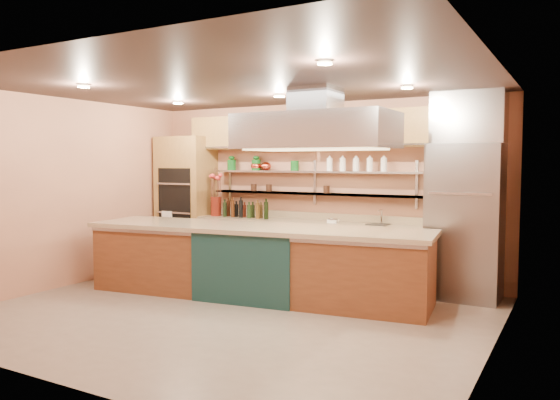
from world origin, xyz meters
The scene contains 21 objects.
floor centered at (0.00, 0.00, -0.01)m, with size 6.00×5.00×0.02m, color gray.
ceiling centered at (0.00, 0.00, 2.80)m, with size 6.00×5.00×0.02m, color black.
wall_back centered at (0.00, 2.50, 1.40)m, with size 6.00×0.04×2.80m, color #B17353.
wall_front centered at (0.00, -2.50, 1.40)m, with size 6.00×0.04×2.80m, color #B17353.
wall_left centered at (-3.00, 0.00, 1.40)m, with size 0.04×5.00×2.80m, color #B17353.
wall_right centered at (3.00, 0.00, 1.40)m, with size 0.04×5.00×2.80m, color #B17353.
oven_stack centered at (-2.45, 2.18, 1.15)m, with size 0.95×0.64×2.30m, color olive.
refrigerator centered at (2.35, 2.14, 1.05)m, with size 0.95×0.72×2.10m, color gray.
back_counter centered at (-0.05, 2.20, 0.47)m, with size 3.84×0.64×0.93m, color tan.
wall_shelf_lower centered at (-0.05, 2.37, 1.35)m, with size 3.60×0.26×0.03m, color #A2A4A8.
wall_shelf_upper centered at (-0.05, 2.37, 1.70)m, with size 3.60×0.26×0.03m, color #A2A4A8.
upper_cabinets centered at (0.00, 2.32, 2.35)m, with size 4.60×0.36×0.55m, color olive.
range_hood centered at (0.73, 0.84, 2.25)m, with size 2.00×1.00×0.45m, color #A2A4A8.
ceiling_downlights centered at (0.00, 0.20, 2.77)m, with size 4.00×2.80×0.02m, color #FFE5A5.
island centered at (-0.17, 0.84, 0.49)m, with size 4.71×1.02×0.98m, color brown.
flower_vase centered at (-1.78, 2.15, 1.09)m, with size 0.18×0.18×0.33m, color #59160D.
oil_bottle_cluster centered at (-1.15, 2.15, 1.08)m, with size 0.94×0.27×0.30m, color black.
kitchen_scale centered at (0.41, 2.15, 0.97)m, with size 0.15×0.11×0.08m, color white.
bar_faucet centered at (1.15, 2.25, 1.04)m, with size 0.03×0.03×0.22m, color silver.
copper_kettle centered at (-0.91, 2.37, 1.79)m, with size 0.18×0.18×0.14m, color #B53F29.
green_canister centered at (-0.37, 2.37, 1.80)m, with size 0.13×0.13×0.16m, color #0F4715.
Camera 1 is at (3.73, -5.48, 1.86)m, focal length 35.00 mm.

